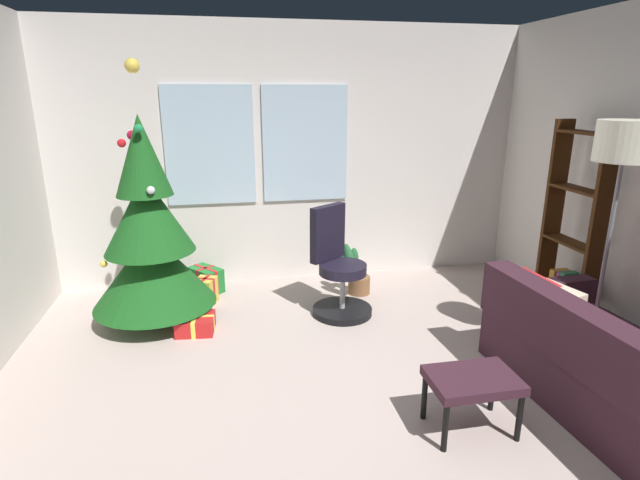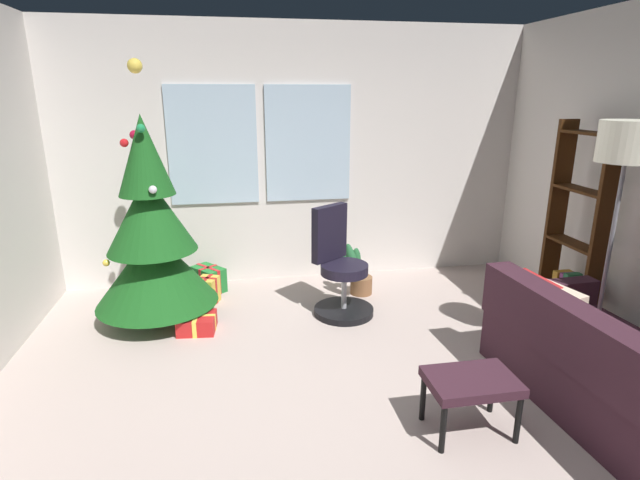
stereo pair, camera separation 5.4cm
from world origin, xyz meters
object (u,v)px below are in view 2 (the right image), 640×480
Objects in this scene: gift_box_gold at (208,291)px; floor_lamp at (626,158)px; holiday_tree at (152,239)px; gift_box_red at (197,323)px; footstool at (471,385)px; gift_box_green at (209,279)px; office_chair at (340,273)px; bookshelf at (577,237)px; potted_plant at (356,273)px.

gift_box_gold is 0.15× the size of floor_lamp.
holiday_tree reaches higher than gift_box_red.
footstool is 1.31× the size of gift_box_green.
gift_box_red is at bearing 135.80° from footstool.
gift_box_gold is at bearing 32.68° from holiday_tree.
holiday_tree reaches higher than office_chair.
bookshelf is 0.98× the size of floor_lamp.
holiday_tree reaches higher than bookshelf.
gift_box_green is at bearing 90.76° from gift_box_gold.
office_chair reaches higher than gift_box_red.
gift_box_red is 0.58× the size of potted_plant.
bookshelf is 3.01× the size of potted_plant.
gift_box_red is at bearing -173.26° from office_chair.
office_chair is at bearing 102.69° from footstool.
gift_box_green is 1.55m from potted_plant.
floor_lamp is (2.93, -1.71, 1.45)m from gift_box_gold.
holiday_tree is 0.82m from gift_box_gold.
footstool is 1.96× the size of gift_box_gold.
gift_box_green is 3.86m from floor_lamp.
footstool is at bearing -77.31° from office_chair.
potted_plant reaches higher than gift_box_green.
bookshelf reaches higher than gift_box_red.
gift_box_red is 1.67m from potted_plant.
potted_plant is at bearing -13.67° from gift_box_green.
office_chair is at bearing 6.74° from gift_box_red.
holiday_tree is 8.40× the size of gift_box_gold.
gift_box_green is (-1.65, 2.60, -0.19)m from footstool.
gift_box_gold is (-1.64, 2.27, -0.19)m from footstool.
office_chair reaches higher than footstool.
gift_box_gold is 0.46× the size of potted_plant.
holiday_tree is at bearing -172.75° from potted_plant.
office_chair reaches higher than potted_plant.
floor_lamp reaches higher than bookshelf.
gift_box_green is at bearing 54.99° from holiday_tree.
bookshelf is (3.23, -1.31, 0.67)m from gift_box_green.
floor_lamp is at bearing -20.31° from gift_box_red.
bookshelf is at bearing -6.72° from gift_box_red.
office_chair is 0.57× the size of bookshelf.
gift_box_gold is (0.43, 0.28, -0.64)m from holiday_tree.
footstool is 0.23× the size of holiday_tree.
holiday_tree is 1.27× the size of bookshelf.
office_chair is at bearing -19.58° from gift_box_gold.
holiday_tree is at bearing -125.01° from gift_box_green.
holiday_tree is 2.01m from potted_plant.
gift_box_gold is at bearing 149.80° from floor_lamp.
gift_box_red is at bearing 159.69° from floor_lamp.
footstool is 2.09m from bookshelf.
office_chair is at bearing -31.94° from gift_box_green.
gift_box_gold is 0.15× the size of bookshelf.
potted_plant is (-1.74, 0.95, -0.56)m from bookshelf.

